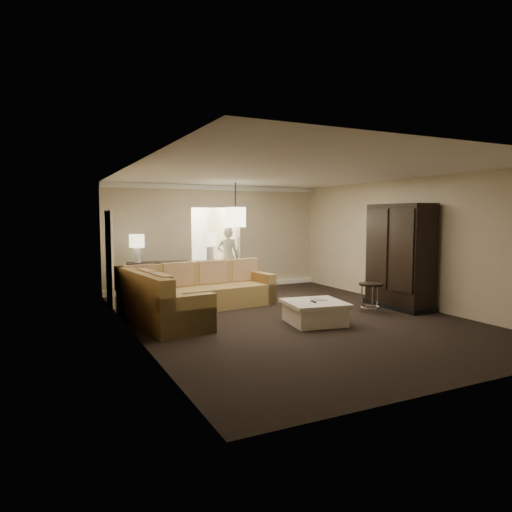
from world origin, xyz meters
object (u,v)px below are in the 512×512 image
person (228,253)px  armoire (400,258)px  console_table (175,276)px  sectional_sofa (190,295)px  coffee_table (315,312)px  drink_table (371,291)px

person → armoire: bearing=136.8°
console_table → person: bearing=40.0°
console_table → armoire: armoire is taller
sectional_sofa → armoire: (4.24, -1.38, 0.68)m
armoire → console_table: bearing=139.9°
coffee_table → console_table: 4.12m
coffee_table → drink_table: bearing=11.5°
sectional_sofa → person: size_ratio=1.83×
drink_table → person: (-1.27, 4.58, 0.49)m
coffee_table → armoire: 2.63m
sectional_sofa → person: 3.77m
armoire → drink_table: armoire is taller
coffee_table → drink_table: size_ratio=1.94×
console_table → armoire: (3.99, -3.36, 0.55)m
armoire → person: 4.95m
sectional_sofa → console_table: (0.25, 1.99, 0.13)m
sectional_sofa → console_table: size_ratio=1.46×
coffee_table → person: 4.96m
coffee_table → armoire: bearing=10.2°
drink_table → armoire: bearing=7.9°
coffee_table → console_table: console_table is taller
person → sectional_sofa: bearing=76.9°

